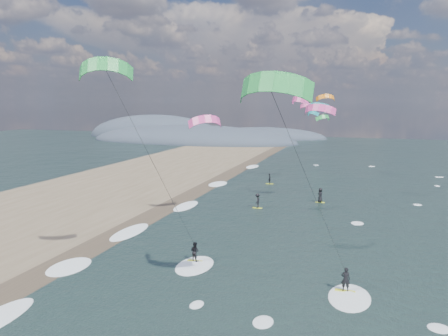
% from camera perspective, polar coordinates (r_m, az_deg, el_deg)
% --- Properties ---
extents(ground, '(260.00, 260.00, 0.00)m').
position_cam_1_polar(ground, '(24.97, -6.78, -20.44)').
color(ground, black).
rests_on(ground, ground).
extents(wet_sand_strip, '(3.00, 240.00, 0.00)m').
position_cam_1_polar(wet_sand_strip, '(38.53, -16.97, -9.99)').
color(wet_sand_strip, '#382D23').
rests_on(wet_sand_strip, ground).
extents(coastal_hills, '(80.00, 41.00, 15.00)m').
position_cam_1_polar(coastal_hills, '(139.12, -4.97, 3.78)').
color(coastal_hills, '#3D4756').
rests_on(coastal_hills, ground).
extents(kitesurfer_near_a, '(7.63, 8.46, 14.18)m').
position_cam_1_polar(kitesurfer_near_a, '(23.18, 8.34, 4.24)').
color(kitesurfer_near_a, yellow).
rests_on(kitesurfer_near_a, ground).
extents(kitesurfer_near_b, '(6.90, 8.64, 15.33)m').
position_cam_1_polar(kitesurfer_near_b, '(29.25, -11.19, 3.72)').
color(kitesurfer_near_b, yellow).
rests_on(kitesurfer_near_b, ground).
extents(far_kitesurfers, '(9.40, 15.64, 1.77)m').
position_cam_1_polar(far_kitesurfers, '(53.29, 7.60, -3.51)').
color(far_kitesurfers, yellow).
rests_on(far_kitesurfers, ground).
extents(bg_kite_field, '(12.85, 71.55, 5.54)m').
position_cam_1_polar(bg_kite_field, '(77.05, 11.21, 7.67)').
color(bg_kite_field, '#D83F8C').
rests_on(bg_kite_field, ground).
extents(shoreline_surf, '(2.40, 79.40, 0.11)m').
position_cam_1_polar(shoreline_surf, '(41.71, -11.84, -8.34)').
color(shoreline_surf, white).
rests_on(shoreline_surf, ground).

